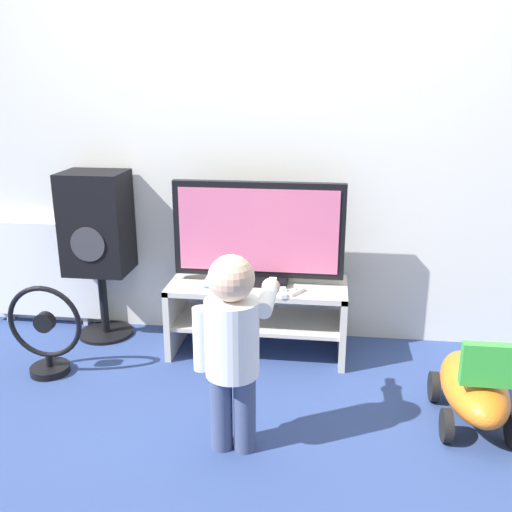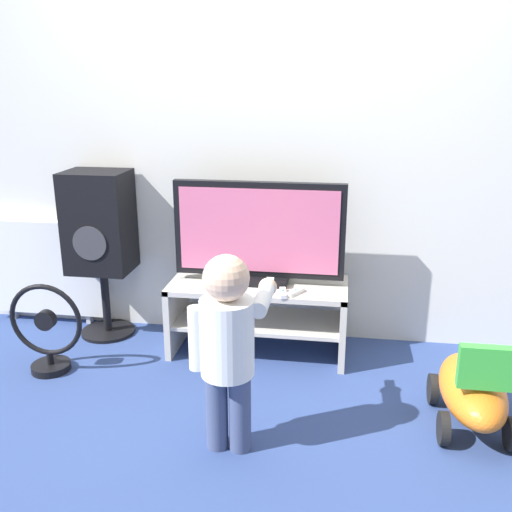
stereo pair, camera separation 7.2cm
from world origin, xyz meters
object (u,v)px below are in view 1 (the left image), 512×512
(child, at_px, (233,338))
(floor_fan, at_px, (46,334))
(speaker_tower, at_px, (97,228))
(game_console, at_px, (209,282))
(radiator, at_px, (43,269))
(remote_primary, at_px, (296,292))
(remote_secondary, at_px, (283,293))
(ride_on_toy, at_px, (474,388))
(television, at_px, (258,234))

(child, relative_size, floor_fan, 1.74)
(floor_fan, bearing_deg, speaker_tower, 76.74)
(game_console, xyz_separation_m, radiator, (-1.17, 0.32, -0.08))
(game_console, bearing_deg, floor_fan, -159.09)
(remote_primary, distance_m, floor_fan, 1.38)
(remote_secondary, relative_size, ride_on_toy, 0.22)
(floor_fan, distance_m, ride_on_toy, 2.21)
(speaker_tower, xyz_separation_m, floor_fan, (-0.12, -0.51, -0.47))
(game_console, distance_m, remote_primary, 0.50)
(game_console, distance_m, speaker_tower, 0.79)
(game_console, xyz_separation_m, remote_primary, (0.49, -0.04, -0.01))
(game_console, distance_m, floor_fan, 0.93)
(television, bearing_deg, radiator, 171.75)
(remote_secondary, bearing_deg, speaker_tower, 167.34)
(television, distance_m, remote_secondary, 0.37)
(remote_primary, height_order, floor_fan, floor_fan)
(television, height_order, ride_on_toy, television)
(child, bearing_deg, radiator, 141.35)
(remote_secondary, distance_m, radiator, 1.65)
(remote_secondary, bearing_deg, remote_primary, 17.59)
(remote_secondary, height_order, floor_fan, floor_fan)
(television, bearing_deg, child, -89.14)
(game_console, height_order, ride_on_toy, ride_on_toy)
(speaker_tower, bearing_deg, ride_on_toy, -18.76)
(radiator, bearing_deg, speaker_tower, -16.16)
(television, relative_size, remote_secondary, 7.27)
(child, height_order, radiator, child)
(child, height_order, ride_on_toy, child)
(ride_on_toy, xyz_separation_m, radiator, (-2.53, 0.84, 0.19))
(remote_secondary, bearing_deg, floor_fan, -168.63)
(remote_secondary, bearing_deg, child, -100.70)
(ride_on_toy, bearing_deg, speaker_tower, 161.24)
(remote_secondary, relative_size, floor_fan, 0.26)
(remote_primary, height_order, ride_on_toy, ride_on_toy)
(television, relative_size, ride_on_toy, 1.58)
(game_console, height_order, remote_secondary, game_console)
(remote_primary, height_order, remote_secondary, same)
(game_console, height_order, child, child)
(game_console, bearing_deg, remote_primary, -5.20)
(remote_primary, xyz_separation_m, ride_on_toy, (0.86, -0.47, -0.25))
(game_console, bearing_deg, ride_on_toy, -20.77)
(television, relative_size, child, 1.09)
(remote_secondary, distance_m, ride_on_toy, 1.07)
(remote_primary, distance_m, ride_on_toy, 1.02)
(speaker_tower, height_order, radiator, speaker_tower)
(television, relative_size, floor_fan, 1.90)
(remote_primary, bearing_deg, floor_fan, -168.30)
(television, relative_size, speaker_tower, 0.94)
(game_console, xyz_separation_m, remote_secondary, (0.43, -0.07, -0.01))
(television, distance_m, ride_on_toy, 1.37)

